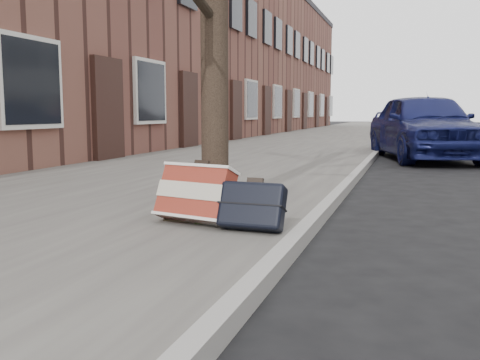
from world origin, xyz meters
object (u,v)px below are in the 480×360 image
(car_near_mid, at_px, (426,124))
(car_near_front, at_px, (424,126))
(suitcase_red, at_px, (195,194))
(suitcase_navy, at_px, (252,205))

(car_near_mid, bearing_deg, car_near_front, -103.39)
(suitcase_red, distance_m, suitcase_navy, 0.54)
(car_near_front, bearing_deg, car_near_mid, 73.13)
(suitcase_navy, relative_size, car_near_front, 0.12)
(car_near_mid, bearing_deg, suitcase_navy, -107.63)
(suitcase_red, bearing_deg, car_near_front, 90.93)
(suitcase_navy, height_order, car_near_front, car_near_front)
(suitcase_red, distance_m, car_near_front, 8.63)
(suitcase_navy, bearing_deg, car_near_mid, 86.83)
(suitcase_navy, distance_m, car_near_mid, 15.85)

